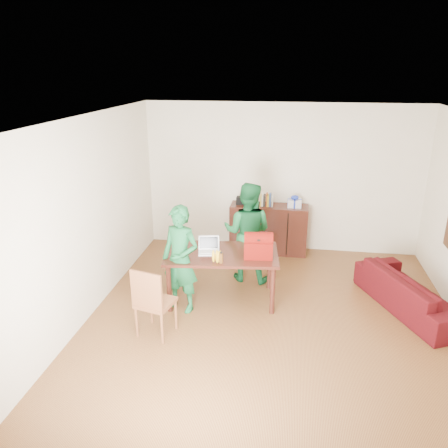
% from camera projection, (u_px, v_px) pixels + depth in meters
% --- Properties ---
extents(room, '(5.20, 5.70, 2.90)m').
position_uv_depth(room, '(276.00, 231.00, 5.53)').
color(room, '#4D2413').
rests_on(room, ground).
extents(table, '(1.69, 1.08, 0.75)m').
position_uv_depth(table, '(222.00, 259.00, 6.31)').
color(table, black).
rests_on(table, ground).
extents(chair, '(0.52, 0.50, 0.95)m').
position_uv_depth(chair, '(156.00, 314.00, 5.60)').
color(chair, brown).
rests_on(chair, ground).
extents(person_near, '(0.65, 0.52, 1.53)m').
position_uv_depth(person_near, '(181.00, 259.00, 6.02)').
color(person_near, '#13552A').
rests_on(person_near, ground).
extents(person_far, '(0.86, 0.71, 1.61)m').
position_uv_depth(person_far, '(247.00, 232.00, 6.90)').
color(person_far, '#13582A').
rests_on(person_far, ground).
extents(laptop, '(0.33, 0.26, 0.21)m').
position_uv_depth(laptop, '(209.00, 250.00, 6.25)').
color(laptop, white).
rests_on(laptop, table).
extents(bananas, '(0.18, 0.12, 0.07)m').
position_uv_depth(bananas, '(217.00, 260.00, 5.96)').
color(bananas, gold).
rests_on(bananas, table).
extents(bottle, '(0.07, 0.07, 0.16)m').
position_uv_depth(bottle, '(221.00, 257.00, 5.93)').
color(bottle, '#5B3615').
rests_on(bottle, table).
extents(red_bag, '(0.42, 0.27, 0.29)m').
position_uv_depth(red_bag, '(258.00, 248.00, 6.08)').
color(red_bag, '#690A07').
rests_on(red_bag, table).
extents(sofa, '(1.43, 1.98, 0.54)m').
position_uv_depth(sofa, '(412.00, 292.00, 6.18)').
color(sofa, '#3A0708').
rests_on(sofa, ground).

